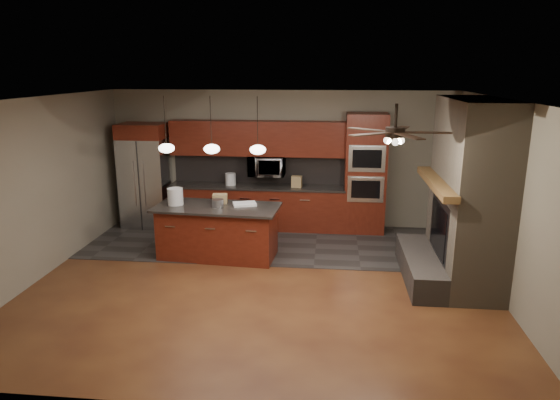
# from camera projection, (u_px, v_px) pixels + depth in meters

# --- Properties ---
(ground) EXTENTS (7.00, 7.00, 0.00)m
(ground) POSITION_uv_depth(u_px,v_px,m) (262.00, 282.00, 7.77)
(ground) COLOR brown
(ground) RESTS_ON ground
(ceiling) EXTENTS (7.00, 6.00, 0.02)m
(ceiling) POSITION_uv_depth(u_px,v_px,m) (260.00, 99.00, 7.05)
(ceiling) COLOR white
(ceiling) RESTS_ON back_wall
(back_wall) EXTENTS (7.00, 0.02, 2.80)m
(back_wall) POSITION_uv_depth(u_px,v_px,m) (281.00, 159.00, 10.29)
(back_wall) COLOR gray
(back_wall) RESTS_ON ground
(right_wall) EXTENTS (0.02, 6.00, 2.80)m
(right_wall) POSITION_uv_depth(u_px,v_px,m) (506.00, 201.00, 7.06)
(right_wall) COLOR gray
(right_wall) RESTS_ON ground
(left_wall) EXTENTS (0.02, 6.00, 2.80)m
(left_wall) POSITION_uv_depth(u_px,v_px,m) (39.00, 189.00, 7.76)
(left_wall) COLOR gray
(left_wall) RESTS_ON ground
(slate_tile_patch) EXTENTS (7.00, 2.40, 0.01)m
(slate_tile_patch) POSITION_uv_depth(u_px,v_px,m) (275.00, 242.00, 9.50)
(slate_tile_patch) COLOR #322F2D
(slate_tile_patch) RESTS_ON ground
(fireplace_column) EXTENTS (1.30, 2.10, 2.80)m
(fireplace_column) POSITION_uv_depth(u_px,v_px,m) (464.00, 200.00, 7.52)
(fireplace_column) COLOR #6F624F
(fireplace_column) RESTS_ON ground
(back_cabinetry) EXTENTS (3.59, 0.64, 2.20)m
(back_cabinetry) POSITION_uv_depth(u_px,v_px,m) (257.00, 185.00, 10.22)
(back_cabinetry) COLOR maroon
(back_cabinetry) RESTS_ON ground
(oven_tower) EXTENTS (0.80, 0.63, 2.38)m
(oven_tower) POSITION_uv_depth(u_px,v_px,m) (365.00, 174.00, 9.88)
(oven_tower) COLOR maroon
(oven_tower) RESTS_ON ground
(microwave) EXTENTS (0.73, 0.41, 0.50)m
(microwave) POSITION_uv_depth(u_px,v_px,m) (267.00, 166.00, 10.11)
(microwave) COLOR silver
(microwave) RESTS_ON back_cabinetry
(refrigerator) EXTENTS (0.92, 0.75, 2.15)m
(refrigerator) POSITION_uv_depth(u_px,v_px,m) (145.00, 176.00, 10.29)
(refrigerator) COLOR silver
(refrigerator) RESTS_ON ground
(kitchen_island) EXTENTS (2.19, 1.12, 0.92)m
(kitchen_island) POSITION_uv_depth(u_px,v_px,m) (218.00, 231.00, 8.69)
(kitchen_island) COLOR maroon
(kitchen_island) RESTS_ON ground
(white_bucket) EXTENTS (0.27, 0.27, 0.29)m
(white_bucket) POSITION_uv_depth(u_px,v_px,m) (175.00, 197.00, 8.64)
(white_bucket) COLOR silver
(white_bucket) RESTS_ON kitchen_island
(paint_can) EXTENTS (0.23, 0.23, 0.13)m
(paint_can) POSITION_uv_depth(u_px,v_px,m) (218.00, 203.00, 8.52)
(paint_can) COLOR #A4A4A8
(paint_can) RESTS_ON kitchen_island
(paint_tray) EXTENTS (0.45, 0.38, 0.04)m
(paint_tray) POSITION_uv_depth(u_px,v_px,m) (245.00, 204.00, 8.64)
(paint_tray) COLOR white
(paint_tray) RESTS_ON kitchen_island
(cardboard_box) EXTENTS (0.27, 0.21, 0.16)m
(cardboard_box) POSITION_uv_depth(u_px,v_px,m) (220.00, 199.00, 8.77)
(cardboard_box) COLOR #977B4E
(cardboard_box) RESTS_ON kitchen_island
(counter_bucket) EXTENTS (0.27, 0.27, 0.24)m
(counter_bucket) POSITION_uv_depth(u_px,v_px,m) (231.00, 179.00, 10.20)
(counter_bucket) COLOR white
(counter_bucket) RESTS_ON back_cabinetry
(counter_box) EXTENTS (0.21, 0.17, 0.22)m
(counter_box) POSITION_uv_depth(u_px,v_px,m) (297.00, 182.00, 10.02)
(counter_box) COLOR tan
(counter_box) RESTS_ON back_cabinetry
(pendant_left) EXTENTS (0.26, 0.26, 0.92)m
(pendant_left) POSITION_uv_depth(u_px,v_px,m) (167.00, 148.00, 8.10)
(pendant_left) COLOR black
(pendant_left) RESTS_ON ceiling
(pendant_center) EXTENTS (0.26, 0.26, 0.92)m
(pendant_center) POSITION_uv_depth(u_px,v_px,m) (212.00, 149.00, 8.03)
(pendant_center) COLOR black
(pendant_center) RESTS_ON ceiling
(pendant_right) EXTENTS (0.26, 0.26, 0.92)m
(pendant_right) POSITION_uv_depth(u_px,v_px,m) (258.00, 149.00, 7.95)
(pendant_right) COLOR black
(pendant_right) RESTS_ON ceiling
(ceiling_fan) EXTENTS (1.27, 1.33, 0.41)m
(ceiling_fan) POSITION_uv_depth(u_px,v_px,m) (395.00, 132.00, 6.19)
(ceiling_fan) COLOR black
(ceiling_fan) RESTS_ON ceiling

